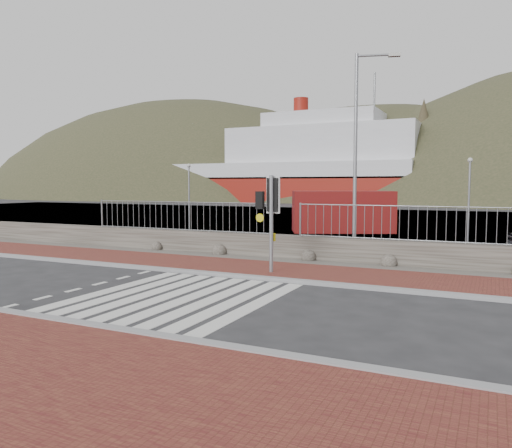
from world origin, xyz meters
The scene contains 16 objects.
ground centered at (0.00, 0.00, 0.00)m, with size 220.00×220.00×0.00m, color #28282B.
sidewalk_near centered at (0.00, -5.00, 0.04)m, with size 40.00×4.00×0.08m, color brown.
sidewalk_far centered at (0.00, 4.50, 0.04)m, with size 40.00×3.00×0.08m, color brown.
kerb_near centered at (0.00, -3.00, 0.05)m, with size 40.00×0.25×0.12m, color gray.
kerb_far centered at (0.00, 3.00, 0.05)m, with size 40.00×0.25×0.12m, color gray.
zebra_crossing centered at (0.00, 0.00, 0.01)m, with size 4.62×5.60×0.01m.
gravel_strip centered at (0.00, 6.50, 0.03)m, with size 40.00×1.50×0.06m, color #59544C.
stone_wall centered at (0.00, 7.30, 0.45)m, with size 40.00×0.60×0.90m, color #46413A.
railing centered at (0.00, 7.15, 1.82)m, with size 18.07×0.07×1.22m.
quay centered at (0.00, 27.90, 0.00)m, with size 120.00×40.00×0.50m, color #4C4C4F.
water centered at (0.00, 62.90, 0.00)m, with size 220.00×50.00×0.05m, color #3F4C54.
ferry centered at (-24.65, 67.90, 5.36)m, with size 50.00×16.00×20.00m.
hills_backdrop centered at (6.74, 87.90, -23.05)m, with size 254.00×90.00×100.00m.
traffic_signal_far centered at (0.78, 3.96, 2.25)m, with size 0.74×0.28×3.11m.
streetlight centered at (2.52, 8.13, 4.27)m, with size 1.58×0.57×7.60m.
shipping_container centered at (-1.06, 18.81, 1.22)m, with size 5.87×2.45×2.45m, color maroon.
Camera 1 is at (7.07, -10.27, 2.82)m, focal length 35.00 mm.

